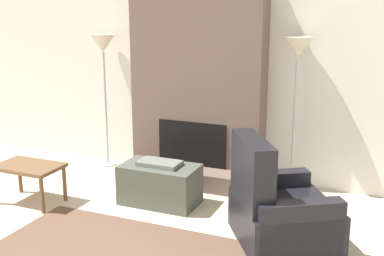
{
  "coord_description": "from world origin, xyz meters",
  "views": [
    {
      "loc": [
        2.23,
        -2.31,
        2.15
      ],
      "look_at": [
        0.0,
        2.97,
        0.69
      ],
      "focal_mm": 45.0,
      "sensor_mm": 36.0,
      "label": 1
    }
  ],
  "objects_px": {
    "floor_lamp_left": "(103,52)",
    "floor_lamp_right": "(297,57)",
    "armchair": "(276,212)",
    "side_table": "(29,170)",
    "ottoman": "(160,184)"
  },
  "relations": [
    {
      "from": "floor_lamp_left",
      "to": "floor_lamp_right",
      "type": "xyz_separation_m",
      "value": [
        2.55,
        0.0,
        0.03
      ]
    },
    {
      "from": "ottoman",
      "to": "armchair",
      "type": "relative_size",
      "value": 0.69
    },
    {
      "from": "ottoman",
      "to": "floor_lamp_left",
      "type": "bearing_deg",
      "value": 143.85
    },
    {
      "from": "side_table",
      "to": "floor_lamp_left",
      "type": "height_order",
      "value": "floor_lamp_left"
    },
    {
      "from": "armchair",
      "to": "floor_lamp_left",
      "type": "bearing_deg",
      "value": 31.39
    },
    {
      "from": "armchair",
      "to": "floor_lamp_left",
      "type": "height_order",
      "value": "floor_lamp_left"
    },
    {
      "from": "ottoman",
      "to": "armchair",
      "type": "bearing_deg",
      "value": -15.95
    },
    {
      "from": "side_table",
      "to": "ottoman",
      "type": "bearing_deg",
      "value": 21.76
    },
    {
      "from": "side_table",
      "to": "floor_lamp_right",
      "type": "bearing_deg",
      "value": 29.29
    },
    {
      "from": "ottoman",
      "to": "side_table",
      "type": "xyz_separation_m",
      "value": [
        -1.35,
        -0.54,
        0.15
      ]
    },
    {
      "from": "armchair",
      "to": "side_table",
      "type": "relative_size",
      "value": 1.7
    },
    {
      "from": "armchair",
      "to": "floor_lamp_left",
      "type": "xyz_separation_m",
      "value": [
        -2.68,
        1.33,
        1.27
      ]
    },
    {
      "from": "side_table",
      "to": "floor_lamp_left",
      "type": "bearing_deg",
      "value": 87.13
    },
    {
      "from": "armchair",
      "to": "floor_lamp_right",
      "type": "xyz_separation_m",
      "value": [
        -0.12,
        1.33,
        1.3
      ]
    },
    {
      "from": "floor_lamp_left",
      "to": "floor_lamp_right",
      "type": "height_order",
      "value": "floor_lamp_right"
    }
  ]
}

